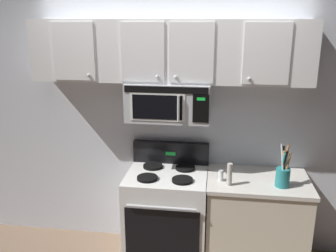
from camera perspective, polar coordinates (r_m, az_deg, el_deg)
name	(u,v)px	position (r m, az deg, el deg)	size (l,w,h in m)	color
back_wall	(172,118)	(3.67, 0.65, 1.31)	(5.20, 0.10, 2.70)	silver
stove_range	(167,215)	(3.67, -0.15, -13.63)	(0.76, 0.69, 1.12)	white
over_range_microwave	(169,101)	(3.37, 0.11, 3.91)	(0.76, 0.43, 0.35)	#B7BABF
upper_cabinets	(169,51)	(3.34, 0.20, 11.59)	(2.50, 0.36, 0.55)	silver
counter_segment	(255,222)	(3.68, 13.37, -14.36)	(0.93, 0.65, 0.90)	beige
utensil_crock_teal	(283,174)	(3.34, 17.45, -7.20)	(0.12, 0.12, 0.38)	teal
salt_shaker	(221,176)	(3.35, 8.23, -7.65)	(0.05, 0.05, 0.10)	white
pepper_mill	(230,174)	(3.26, 9.56, -7.44)	(0.05, 0.05, 0.20)	#B7B2A8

